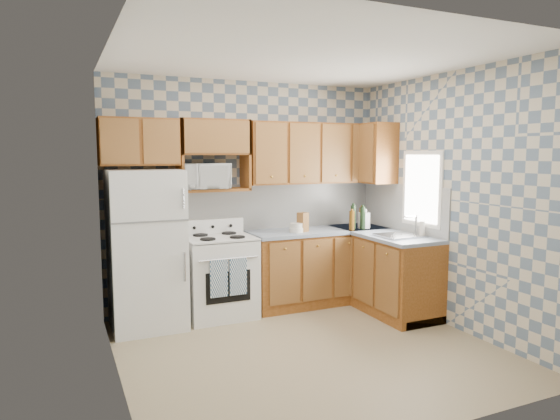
# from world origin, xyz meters

# --- Properties ---
(floor) EXTENTS (3.40, 3.40, 0.00)m
(floor) POSITION_xyz_m (0.00, 0.00, 0.00)
(floor) COLOR #907F5F
(floor) RESTS_ON ground
(back_wall) EXTENTS (3.40, 0.02, 2.70)m
(back_wall) POSITION_xyz_m (0.00, 1.60, 1.35)
(back_wall) COLOR slate
(back_wall) RESTS_ON ground
(right_wall) EXTENTS (0.02, 3.20, 2.70)m
(right_wall) POSITION_xyz_m (1.70, 0.00, 1.35)
(right_wall) COLOR slate
(right_wall) RESTS_ON ground
(backsplash_back) EXTENTS (2.60, 0.02, 0.56)m
(backsplash_back) POSITION_xyz_m (0.40, 1.59, 1.20)
(backsplash_back) COLOR silver
(backsplash_back) RESTS_ON back_wall
(backsplash_right) EXTENTS (0.02, 1.60, 0.56)m
(backsplash_right) POSITION_xyz_m (1.69, 0.80, 1.20)
(backsplash_right) COLOR silver
(backsplash_right) RESTS_ON right_wall
(refrigerator) EXTENTS (0.75, 0.70, 1.68)m
(refrigerator) POSITION_xyz_m (-1.27, 1.25, 0.84)
(refrigerator) COLOR white
(refrigerator) RESTS_ON floor
(stove_body) EXTENTS (0.76, 0.65, 0.90)m
(stove_body) POSITION_xyz_m (-0.47, 1.28, 0.45)
(stove_body) COLOR white
(stove_body) RESTS_ON floor
(cooktop) EXTENTS (0.76, 0.65, 0.02)m
(cooktop) POSITION_xyz_m (-0.47, 1.28, 0.91)
(cooktop) COLOR silver
(cooktop) RESTS_ON stove_body
(backguard) EXTENTS (0.76, 0.08, 0.17)m
(backguard) POSITION_xyz_m (-0.47, 1.55, 1.00)
(backguard) COLOR white
(backguard) RESTS_ON cooktop
(dish_towel_left) EXTENTS (0.19, 0.02, 0.40)m
(dish_towel_left) POSITION_xyz_m (-0.58, 0.93, 0.53)
(dish_towel_left) COLOR navy
(dish_towel_left) RESTS_ON stove_body
(dish_towel_right) EXTENTS (0.19, 0.02, 0.40)m
(dish_towel_right) POSITION_xyz_m (-0.36, 0.93, 0.53)
(dish_towel_right) COLOR navy
(dish_towel_right) RESTS_ON stove_body
(base_cabinets_back) EXTENTS (1.75, 0.60, 0.88)m
(base_cabinets_back) POSITION_xyz_m (0.82, 1.30, 0.44)
(base_cabinets_back) COLOR #64350F
(base_cabinets_back) RESTS_ON floor
(base_cabinets_right) EXTENTS (0.60, 1.60, 0.88)m
(base_cabinets_right) POSITION_xyz_m (1.40, 0.80, 0.44)
(base_cabinets_right) COLOR #64350F
(base_cabinets_right) RESTS_ON floor
(countertop_back) EXTENTS (1.77, 0.63, 0.04)m
(countertop_back) POSITION_xyz_m (0.82, 1.30, 0.90)
(countertop_back) COLOR gray
(countertop_back) RESTS_ON base_cabinets_back
(countertop_right) EXTENTS (0.63, 1.60, 0.04)m
(countertop_right) POSITION_xyz_m (1.40, 0.80, 0.90)
(countertop_right) COLOR gray
(countertop_right) RESTS_ON base_cabinets_right
(upper_cabinets_back) EXTENTS (1.75, 0.33, 0.74)m
(upper_cabinets_back) POSITION_xyz_m (0.82, 1.44, 1.85)
(upper_cabinets_back) COLOR #64350F
(upper_cabinets_back) RESTS_ON back_wall
(upper_cabinets_fridge) EXTENTS (0.82, 0.33, 0.50)m
(upper_cabinets_fridge) POSITION_xyz_m (-1.29, 1.44, 1.97)
(upper_cabinets_fridge) COLOR #64350F
(upper_cabinets_fridge) RESTS_ON back_wall
(upper_cabinets_right) EXTENTS (0.33, 0.70, 0.74)m
(upper_cabinets_right) POSITION_xyz_m (1.53, 1.25, 1.85)
(upper_cabinets_right) COLOR #64350F
(upper_cabinets_right) RESTS_ON right_wall
(microwave_shelf) EXTENTS (0.80, 0.33, 0.03)m
(microwave_shelf) POSITION_xyz_m (-0.47, 1.44, 1.44)
(microwave_shelf) COLOR #64350F
(microwave_shelf) RESTS_ON back_wall
(microwave) EXTENTS (0.54, 0.39, 0.29)m
(microwave) POSITION_xyz_m (-0.59, 1.41, 1.59)
(microwave) COLOR white
(microwave) RESTS_ON microwave_shelf
(sink) EXTENTS (0.48, 0.40, 0.03)m
(sink) POSITION_xyz_m (1.40, 0.45, 0.93)
(sink) COLOR #B7B7BC
(sink) RESTS_ON countertop_right
(window) EXTENTS (0.02, 0.66, 0.86)m
(window) POSITION_xyz_m (1.69, 0.45, 1.45)
(window) COLOR white
(window) RESTS_ON right_wall
(bottle_0) EXTENTS (0.06, 0.06, 0.29)m
(bottle_0) POSITION_xyz_m (1.21, 1.14, 1.07)
(bottle_0) COLOR black
(bottle_0) RESTS_ON countertop_back
(bottle_1) EXTENTS (0.06, 0.06, 0.28)m
(bottle_1) POSITION_xyz_m (1.31, 1.08, 1.06)
(bottle_1) COLOR black
(bottle_1) RESTS_ON countertop_back
(bottle_2) EXTENTS (0.06, 0.06, 0.26)m
(bottle_2) POSITION_xyz_m (1.36, 1.18, 1.05)
(bottle_2) COLOR #57350D
(bottle_2) RESTS_ON countertop_back
(bottle_3) EXTENTS (0.06, 0.06, 0.24)m
(bottle_3) POSITION_xyz_m (1.14, 1.06, 1.04)
(bottle_3) COLOR #57350D
(bottle_3) RESTS_ON countertop_back
(knife_block) EXTENTS (0.14, 0.14, 0.23)m
(knife_block) POSITION_xyz_m (0.55, 1.21, 1.03)
(knife_block) COLOR brown
(knife_block) RESTS_ON countertop_back
(electric_kettle) EXTENTS (0.16, 0.16, 0.20)m
(electric_kettle) POSITION_xyz_m (1.38, 1.15, 1.02)
(electric_kettle) COLOR white
(electric_kettle) RESTS_ON countertop_back
(food_containers) EXTENTS (0.17, 0.17, 0.11)m
(food_containers) POSITION_xyz_m (0.46, 1.19, 0.98)
(food_containers) COLOR beige
(food_containers) RESTS_ON countertop_back
(soap_bottle) EXTENTS (0.06, 0.06, 0.17)m
(soap_bottle) POSITION_xyz_m (1.62, 0.35, 1.01)
(soap_bottle) COLOR beige
(soap_bottle) RESTS_ON countertop_right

